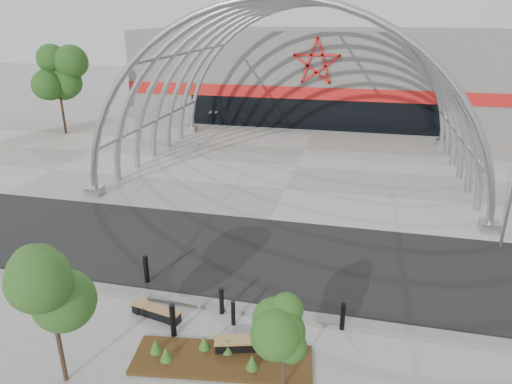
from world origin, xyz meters
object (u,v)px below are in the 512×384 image
object	(u,v)px
bench_0	(156,312)
bollard_2	(222,301)
street_tree_0	(50,293)
bench_1	(251,345)
street_tree_1	(285,322)
signal_pole	(511,196)

from	to	relation	value
bench_0	bollard_2	bearing A→B (deg)	18.64
street_tree_0	bench_1	bearing A→B (deg)	25.68
street_tree_1	bench_0	world-z (taller)	street_tree_1
signal_pole	bench_0	world-z (taller)	signal_pole
signal_pole	street_tree_1	distance (m)	12.54
street_tree_0	street_tree_1	size ratio (longest dim) A/B	1.28
signal_pole	street_tree_0	xyz separation A→B (m)	(-13.51, -10.89, 0.43)
signal_pole	bench_1	distance (m)	12.57
street_tree_1	bench_0	distance (m)	5.44
street_tree_1	bollard_2	bearing A→B (deg)	132.17
street_tree_0	bollard_2	size ratio (longest dim) A/B	4.03
street_tree_0	street_tree_1	xyz separation A→B (m)	(5.83, 0.97, -0.60)
bench_0	bollard_2	size ratio (longest dim) A/B	1.90
signal_pole	bollard_2	bearing A→B (deg)	-145.29
street_tree_0	signal_pole	bearing A→B (deg)	38.87
street_tree_1	bench_0	size ratio (longest dim) A/B	1.66
bench_0	bollard_2	xyz separation A→B (m)	(2.03, 0.69, 0.30)
bollard_2	street_tree_1	bearing A→B (deg)	-47.83
street_tree_1	street_tree_0	bearing A→B (deg)	-170.53
signal_pole	street_tree_1	world-z (taller)	signal_pole
street_tree_0	bench_0	distance (m)	4.24
street_tree_1	bollard_2	size ratio (longest dim) A/B	3.16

